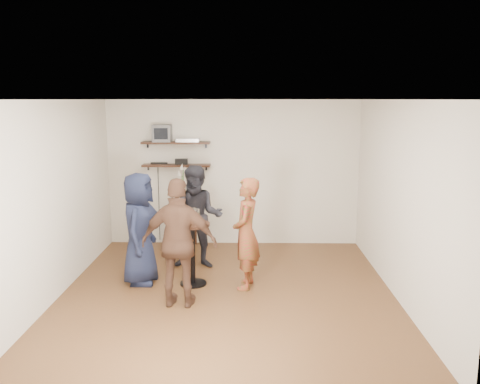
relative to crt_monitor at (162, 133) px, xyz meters
name	(u,v)px	position (x,y,z in m)	size (l,w,h in m)	color
room	(227,200)	(1.23, -2.38, -0.72)	(4.58, 5.08, 2.68)	#442715
shelf_upper	(176,143)	(0.23, 0.00, -0.17)	(1.20, 0.25, 0.04)	black
shelf_lower	(176,165)	(0.23, 0.00, -0.57)	(1.20, 0.25, 0.04)	black
crt_monitor	(162,133)	(0.00, 0.00, 0.00)	(0.32, 0.30, 0.30)	#59595B
dvd_deck	(188,140)	(0.45, 0.00, -0.12)	(0.40, 0.24, 0.06)	silver
radio	(181,162)	(0.33, 0.00, -0.50)	(0.22, 0.10, 0.10)	black
power_strip	(159,163)	(-0.08, 0.05, -0.54)	(0.30, 0.05, 0.03)	black
side_table	(183,221)	(0.36, -0.17, -1.53)	(0.62, 0.62, 0.58)	black
vase_lilies	(183,199)	(0.36, -0.18, -1.14)	(0.19, 0.19, 0.94)	silver
drinks_table	(193,245)	(0.73, -2.01, -1.44)	(0.49, 0.49, 0.90)	black
wine_glass_fl	(186,213)	(0.66, -2.06, -0.97)	(0.07, 0.07, 0.22)	silver
wine_glass_fr	(197,214)	(0.80, -2.04, -0.98)	(0.07, 0.07, 0.21)	silver
wine_glass_bl	(190,213)	(0.70, -1.95, -0.98)	(0.07, 0.07, 0.20)	silver
wine_glass_br	(194,213)	(0.76, -2.00, -0.97)	(0.07, 0.07, 0.22)	silver
person_plaid	(246,233)	(1.49, -2.10, -1.24)	(0.57, 0.37, 1.56)	red
person_dark	(198,217)	(0.73, -1.25, -1.21)	(0.78, 0.61, 1.61)	black
person_navy	(139,229)	(-0.03, -1.95, -1.22)	(0.78, 0.51, 1.60)	black
person_brown	(179,243)	(0.65, -2.77, -1.19)	(0.97, 0.40, 1.65)	#462B1E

